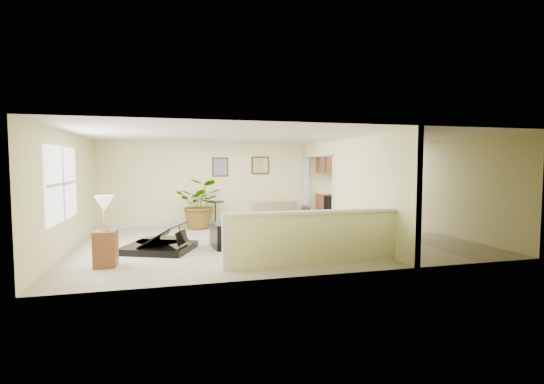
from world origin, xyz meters
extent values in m
plane|color=#BBAA91|center=(0.00, 0.00, 0.00)|extent=(9.00, 9.00, 0.00)
cube|color=beige|center=(0.00, 3.00, 1.25)|extent=(9.00, 0.04, 2.50)
cube|color=beige|center=(0.00, -3.00, 1.25)|extent=(9.00, 0.04, 2.50)
cube|color=beige|center=(-4.50, 0.00, 1.25)|extent=(0.04, 6.00, 2.50)
cube|color=beige|center=(4.50, 0.00, 1.25)|extent=(0.04, 6.00, 2.50)
cube|color=silver|center=(0.00, 0.00, 2.50)|extent=(9.00, 6.00, 0.04)
cube|color=tan|center=(3.15, 0.00, 0.00)|extent=(2.70, 6.00, 0.01)
cube|color=beige|center=(1.80, -1.20, 1.25)|extent=(0.12, 3.60, 2.50)
cube|color=beige|center=(1.80, 1.77, 2.30)|extent=(0.12, 2.35, 0.40)
cube|color=beige|center=(0.15, -2.30, 0.47)|extent=(3.30, 0.12, 0.95)
cube|color=silver|center=(0.15, -2.30, 0.96)|extent=(3.40, 0.22, 0.05)
cube|color=silver|center=(-1.50, -2.30, 0.50)|extent=(0.14, 0.14, 1.00)
cube|color=white|center=(-4.49, -0.50, 1.45)|extent=(0.05, 2.15, 1.45)
cube|color=#3D2A16|center=(-0.95, 2.98, 1.75)|extent=(0.48, 0.03, 0.58)
cube|color=#965F7A|center=(-0.95, 2.96, 1.75)|extent=(0.40, 0.01, 0.50)
cube|color=#3D2A16|center=(0.30, 2.98, 1.80)|extent=(0.55, 0.03, 0.55)
cube|color=white|center=(0.30, 2.96, 1.80)|extent=(0.46, 0.01, 0.46)
cube|color=brown|center=(3.30, 2.70, 0.45)|extent=(2.30, 0.60, 0.90)
cube|color=beige|center=(3.30, 2.70, 0.92)|extent=(2.36, 0.65, 0.04)
cube|color=black|center=(2.50, 2.69, 0.43)|extent=(0.60, 0.60, 0.84)
cube|color=brown|center=(3.30, 2.82, 1.95)|extent=(2.30, 0.35, 0.75)
cube|color=black|center=(-2.68, -0.45, 0.71)|extent=(1.68, 1.58, 0.28)
cylinder|color=black|center=(-2.82, 0.06, 0.71)|extent=(1.14, 1.14, 0.28)
cube|color=white|center=(-1.88, -0.45, 0.67)|extent=(0.54, 0.93, 0.02)
cube|color=black|center=(-2.77, -0.36, 0.96)|extent=(1.38, 1.38, 0.62)
cube|color=black|center=(-1.33, -0.43, 0.27)|extent=(0.49, 0.85, 0.54)
cube|color=#988661|center=(0.74, 2.16, 0.22)|extent=(1.80, 1.39, 0.45)
cube|color=#988661|center=(0.74, 2.51, 0.68)|extent=(1.57, 0.74, 0.47)
cube|color=#988661|center=(0.03, 2.16, 0.53)|extent=(0.49, 0.91, 0.17)
cube|color=#988661|center=(1.44, 2.16, 0.53)|extent=(0.49, 0.91, 0.17)
cylinder|color=black|center=(-1.14, 2.65, 0.02)|extent=(0.37, 0.37, 0.03)
cylinder|color=black|center=(-1.14, 2.65, 0.37)|extent=(0.04, 0.04, 0.72)
cylinder|color=black|center=(-1.14, 2.65, 0.73)|extent=(0.51, 0.51, 0.03)
cylinder|color=black|center=(-1.59, 2.33, 0.14)|extent=(0.41, 0.41, 0.28)
imported|color=#195420|center=(-1.59, 2.33, 0.71)|extent=(1.59, 1.49, 1.42)
cylinder|color=black|center=(1.45, 1.99, 0.11)|extent=(0.32, 0.32, 0.22)
imported|color=#195420|center=(1.45, 1.99, 0.30)|extent=(0.34, 0.34, 0.61)
cube|color=brown|center=(-3.56, -1.52, 0.32)|extent=(0.39, 0.39, 0.64)
cylinder|color=gold|center=(-3.56, -1.52, 0.66)|extent=(0.17, 0.17, 0.02)
cylinder|color=gold|center=(-3.56, -1.52, 0.87)|extent=(0.03, 0.03, 0.43)
cone|color=beige|center=(-3.56, -1.52, 1.14)|extent=(0.34, 0.34, 0.28)
camera|label=1|loc=(-2.41, -8.99, 1.83)|focal=26.00mm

